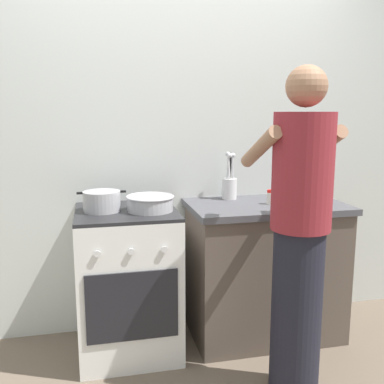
# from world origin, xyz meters

# --- Properties ---
(ground) EXTENTS (6.00, 6.00, 0.00)m
(ground) POSITION_xyz_m (0.00, 0.00, 0.00)
(ground) COLOR #6B5B4C
(back_wall) EXTENTS (3.20, 0.10, 2.50)m
(back_wall) POSITION_xyz_m (0.20, 0.50, 1.25)
(back_wall) COLOR silver
(back_wall) RESTS_ON ground
(countertop) EXTENTS (1.00, 0.60, 0.90)m
(countertop) POSITION_xyz_m (0.55, 0.15, 0.45)
(countertop) COLOR brown
(countertop) RESTS_ON ground
(stove_range) EXTENTS (0.60, 0.62, 0.90)m
(stove_range) POSITION_xyz_m (-0.35, 0.15, 0.45)
(stove_range) COLOR white
(stove_range) RESTS_ON ground
(pot) EXTENTS (0.29, 0.22, 0.12)m
(pot) POSITION_xyz_m (-0.49, 0.15, 0.96)
(pot) COLOR #B2B2B7
(pot) RESTS_ON stove_range
(mixing_bowl) EXTENTS (0.29, 0.29, 0.09)m
(mixing_bowl) POSITION_xyz_m (-0.21, 0.10, 0.95)
(mixing_bowl) COLOR #B7B7BC
(mixing_bowl) RESTS_ON stove_range
(utensil_crock) EXTENTS (0.10, 0.10, 0.32)m
(utensil_crock) POSITION_xyz_m (0.36, 0.34, 1.00)
(utensil_crock) COLOR silver
(utensil_crock) RESTS_ON countertop
(spice_bottle) EXTENTS (0.04, 0.04, 0.09)m
(spice_bottle) POSITION_xyz_m (0.56, 0.12, 0.95)
(spice_bottle) COLOR silver
(spice_bottle) RESTS_ON countertop
(person) EXTENTS (0.41, 0.50, 1.70)m
(person) POSITION_xyz_m (0.47, -0.48, 0.86)
(person) COLOR black
(person) RESTS_ON ground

